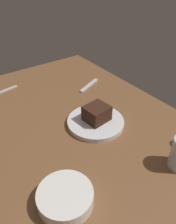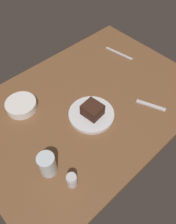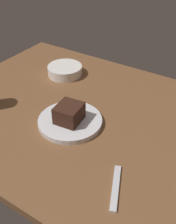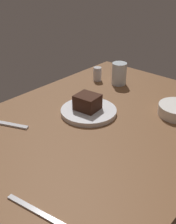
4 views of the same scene
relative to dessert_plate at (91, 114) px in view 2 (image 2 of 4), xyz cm
name	(u,v)px [view 2 (image 2 of 4)]	position (x,y,z in cm)	size (l,w,h in cm)	color
dining_table	(87,104)	(4.41, 7.63, -2.42)	(120.00, 84.00, 3.00)	brown
dessert_plate	(91,114)	(0.00, 0.00, 0.00)	(22.25, 22.25, 1.84)	silver
chocolate_cake_slice	(92,110)	(0.12, -0.55, 3.93)	(8.91, 8.08, 6.01)	#381E14
salt_shaker	(72,180)	(-28.80, -19.52, 2.44)	(4.19, 4.19, 6.83)	silver
water_glass	(47,164)	(-32.16, -8.64, 4.43)	(7.09, 7.09, 10.70)	silver
side_bowl	(21,105)	(-22.27, 27.07, 1.18)	(15.25, 15.25, 4.21)	white
dessert_spoon	(151,105)	(26.34, -15.90, -0.57)	(15.00, 1.80, 0.70)	silver
butter_knife	(119,53)	(45.74, 23.54, -0.67)	(19.00, 1.40, 0.50)	silver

